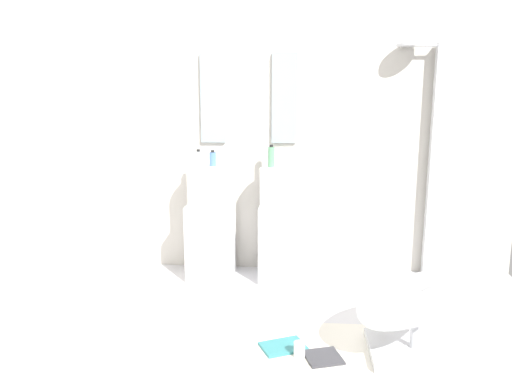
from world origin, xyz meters
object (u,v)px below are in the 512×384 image
object	(u,v)px
pedestal_sink_right	(282,224)
coffee_mug	(299,350)
soap_bottle_green	(271,157)
pedestal_sink_left	(211,223)
shower_column	(436,158)
magazine_teal	(283,347)
lounge_chair	(416,305)
magazine_charcoal	(323,357)
soap_bottle_blue	(213,159)
soap_bottle_clear	(199,159)

from	to	relation	value
pedestal_sink_right	coffee_mug	xyz separation A→B (m)	(0.15, -1.40, -0.44)
soap_bottle_green	coffee_mug	bearing A→B (deg)	-80.12
pedestal_sink_left	shower_column	size ratio (longest dim) A/B	0.53
pedestal_sink_right	magazine_teal	xyz separation A→B (m)	(0.05, -1.29, -0.48)
pedestal_sink_left	shower_column	bearing A→B (deg)	5.39
shower_column	lounge_chair	size ratio (longest dim) A/B	1.90
pedestal_sink_left	magazine_charcoal	distance (m)	1.76
pedestal_sink_right	soap_bottle_green	xyz separation A→B (m)	(-0.10, 0.09, 0.59)
lounge_chair	soap_bottle_green	size ratio (longest dim) A/B	5.43
coffee_mug	lounge_chair	bearing A→B (deg)	7.18
pedestal_sink_left	soap_bottle_green	size ratio (longest dim) A/B	5.52
soap_bottle_blue	magazine_teal	bearing A→B (deg)	-63.99
soap_bottle_clear	magazine_charcoal	bearing A→B (deg)	-53.47
lounge_chair	soap_bottle_blue	xyz separation A→B (m)	(-1.51, 1.41, 0.71)
pedestal_sink_left	soap_bottle_clear	xyz separation A→B (m)	(-0.10, 0.01, 0.57)
shower_column	lounge_chair	xyz separation A→B (m)	(-0.45, -1.49, -0.73)
pedestal_sink_right	magazine_teal	size ratio (longest dim) A/B	3.86
pedestal_sink_right	soap_bottle_clear	distance (m)	0.93
magazine_teal	pedestal_sink_right	bearing A→B (deg)	67.47
lounge_chair	coffee_mug	bearing A→B (deg)	-172.82
soap_bottle_green	magazine_charcoal	bearing A→B (deg)	-74.62
soap_bottle_clear	coffee_mug	bearing A→B (deg)	-57.57
coffee_mug	soap_bottle_green	distance (m)	1.82
pedestal_sink_right	magazine_charcoal	xyz separation A→B (m)	(0.30, -1.40, -0.48)
lounge_chair	soap_bottle_clear	distance (m)	2.20
soap_bottle_green	pedestal_sink_left	bearing A→B (deg)	-170.90
magazine_charcoal	soap_bottle_green	size ratio (longest dim) A/B	1.10
pedestal_sink_left	lounge_chair	distance (m)	2.01
pedestal_sink_left	magazine_teal	world-z (taller)	pedestal_sink_left
pedestal_sink_right	lounge_chair	xyz separation A→B (m)	(0.88, -1.31, -0.15)
magazine_charcoal	soap_bottle_clear	size ratio (longest dim) A/B	1.35
magazine_teal	coffee_mug	xyz separation A→B (m)	(0.10, -0.11, 0.04)
pedestal_sink_right	soap_bottle_green	size ratio (longest dim) A/B	5.52
lounge_chair	pedestal_sink_left	bearing A→B (deg)	139.34
pedestal_sink_right	lounge_chair	distance (m)	1.58
lounge_chair	soap_bottle_clear	world-z (taller)	soap_bottle_clear
shower_column	soap_bottle_green	xyz separation A→B (m)	(-1.44, -0.10, 0.01)
magazine_teal	soap_bottle_blue	world-z (taller)	soap_bottle_blue
pedestal_sink_left	shower_column	world-z (taller)	shower_column
magazine_charcoal	soap_bottle_blue	xyz separation A→B (m)	(-0.93, 1.50, 1.04)
shower_column	lounge_chair	bearing A→B (deg)	-106.94
magazine_charcoal	magazine_teal	size ratio (longest dim) A/B	0.77
pedestal_sink_left	soap_bottle_blue	xyz separation A→B (m)	(0.01, 0.10, 0.56)
magazine_charcoal	soap_bottle_blue	size ratio (longest dim) A/B	1.51
magazine_charcoal	soap_bottle_green	bearing A→B (deg)	88.00
shower_column	coffee_mug	distance (m)	2.22
magazine_charcoal	coffee_mug	xyz separation A→B (m)	(-0.15, 0.00, 0.04)
pedestal_sink_right	magazine_charcoal	world-z (taller)	pedestal_sink_right
shower_column	lounge_chair	world-z (taller)	shower_column
coffee_mug	pedestal_sink_left	bearing A→B (deg)	119.59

